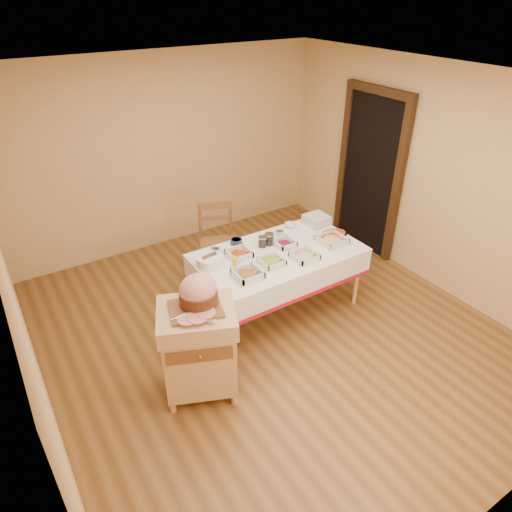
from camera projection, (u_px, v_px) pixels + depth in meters
The scene contains 23 objects.
room_shell at pixel (272, 225), 4.34m from camera, with size 5.00×5.00×5.00m.
doorway at pixel (370, 171), 6.10m from camera, with size 0.09×1.10×2.20m.
dining_table at pixel (278, 264), 5.05m from camera, with size 1.82×1.02×0.76m.
butcher_cart at pixel (199, 346), 4.02m from camera, with size 0.82×0.76×0.93m.
dining_chair at pixel (218, 242), 5.69m from camera, with size 0.57×0.55×0.98m.
ham_on_board at pixel (198, 294), 3.79m from camera, with size 0.46×0.44×0.30m.
serving_dish_a at pixel (248, 274), 4.53m from camera, with size 0.27×0.26×0.11m.
serving_dish_b at pixel (271, 262), 4.74m from camera, with size 0.24×0.24×0.10m.
serving_dish_c at pixel (304, 256), 4.83m from camera, with size 0.25×0.25×0.10m.
serving_dish_d at pixel (332, 240), 5.12m from camera, with size 0.29×0.29×0.11m.
serving_dish_e at pixel (239, 254), 4.86m from camera, with size 0.25×0.24×0.11m.
serving_dish_f at pixel (285, 244), 5.06m from camera, with size 0.22×0.21×0.10m.
small_bowl_left at pixel (215, 251), 4.92m from camera, with size 0.13×0.13×0.06m.
small_bowl_mid at pixel (236, 241), 5.11m from camera, with size 0.13×0.13×0.06m.
small_bowl_right at pixel (280, 233), 5.28m from camera, with size 0.11×0.11×0.05m.
bowl_white_imported at pixel (268, 239), 5.18m from camera, with size 0.16×0.16×0.04m, color silver.
bowl_small_imported at pixel (290, 225), 5.47m from camera, with size 0.14×0.14×0.04m, color silver.
preserve_jar_left at pixel (262, 242), 5.04m from camera, with size 0.10×0.10×0.12m.
preserve_jar_right at pixel (269, 239), 5.09m from camera, with size 0.11×0.11×0.13m.
mustard_bottle at pixel (235, 262), 4.66m from camera, with size 0.05×0.05×0.16m.
bread_basket at pixel (210, 261), 4.72m from camera, with size 0.28×0.28×0.12m.
plate_stack at pixel (317, 220), 5.51m from camera, with size 0.26×0.26×0.11m.
brass_platter at pixel (333, 235), 5.25m from camera, with size 0.36×0.26×0.05m.
Camera 1 is at (-2.21, -3.17, 3.30)m, focal length 32.00 mm.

